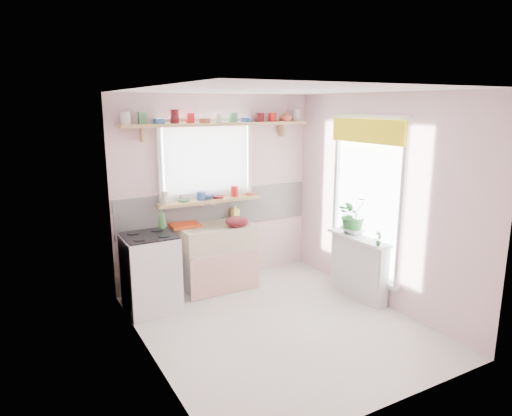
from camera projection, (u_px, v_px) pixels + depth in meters
room at (288, 185)px, 5.75m from camera, size 3.20×3.20×3.20m
sink_unit at (217, 256)px, 5.94m from camera, size 0.95×0.65×1.11m
cooker at (151, 273)px, 5.28m from camera, size 0.58×0.58×0.93m
radiator_ledge at (359, 265)px, 5.71m from camera, size 0.22×0.95×0.78m
windowsill at (210, 201)px, 5.95m from camera, size 1.40×0.22×0.04m
pine_shelf at (219, 124)px, 5.79m from camera, size 2.52×0.24×0.04m
shelf_crockery at (218, 118)px, 5.77m from camera, size 2.47×0.11×0.12m
sill_crockery at (206, 195)px, 5.91m from camera, size 1.35×0.11×0.12m
dish_tray at (185, 225)px, 5.79m from camera, size 0.37×0.29×0.04m
colander at (237, 222)px, 5.77m from camera, size 0.39×0.39×0.13m
jade_plant at (354, 214)px, 5.73m from camera, size 0.46×0.40×0.48m
fruit_bowl at (355, 230)px, 5.75m from camera, size 0.33×0.33×0.08m
herb_pot at (378, 238)px, 5.22m from camera, size 0.11×0.08×0.18m
soap_bottle_sink at (235, 211)px, 6.18m from camera, size 0.10×0.10×0.20m
sill_cup at (182, 197)px, 5.81m from camera, size 0.12×0.12×0.09m
sill_bowl at (206, 196)px, 5.97m from camera, size 0.20×0.20×0.06m
shelf_vase at (287, 116)px, 6.18m from camera, size 0.17×0.17×0.15m
cooker_bottle at (162, 219)px, 5.42m from camera, size 0.12×0.12×0.24m
fruit at (355, 225)px, 5.74m from camera, size 0.20×0.14×0.10m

